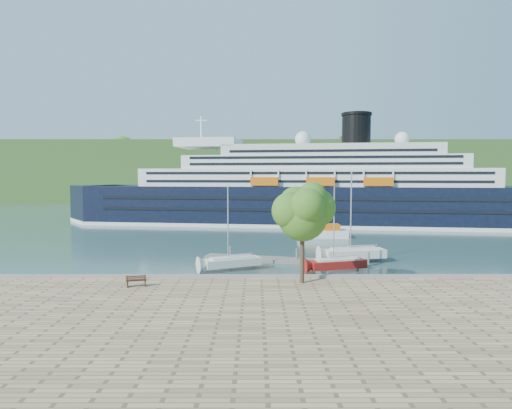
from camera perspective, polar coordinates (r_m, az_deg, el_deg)
name	(u,v)px	position (r m, az deg, el deg)	size (l,w,h in m)	color
ground	(293,288)	(41.81, 4.98, -10.98)	(400.00, 400.00, 0.00)	#284846
far_hillside	(264,172)	(185.27, 1.08, 4.37)	(400.00, 50.00, 24.00)	#345321
quay_coping	(293,276)	(41.33, 5.01, -9.51)	(220.00, 0.50, 0.30)	slate
cruise_ship	(303,170)	(92.44, 6.23, 4.65)	(105.77, 15.40, 23.75)	black
park_bench	(136,280)	(39.44, -15.67, -9.67)	(1.79, 0.73, 1.15)	#4D2616
promenade_tree	(302,229)	(38.70, 6.20, -3.24)	(5.96, 5.96, 9.87)	#255516
floating_pontoon	(280,260)	(53.61, 3.18, -7.39)	(19.21, 2.35, 0.43)	slate
sailboat_white_near	(232,230)	(48.14, -3.20, -3.42)	(7.09, 1.97, 9.16)	silver
sailboat_red	(338,232)	(47.90, 10.87, -3.57)	(7.05, 1.96, 9.10)	maroon
sailboat_white_far	(355,219)	(53.81, 13.10, -1.92)	(8.28, 2.30, 10.69)	silver
tender_launch	(323,231)	(74.11, 8.86, -3.50)	(8.58, 2.93, 2.37)	#CE5F0C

